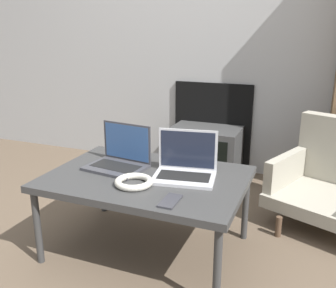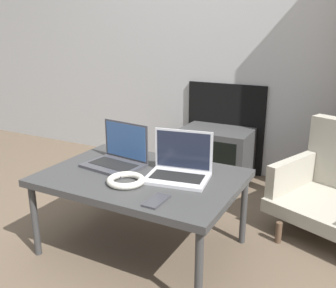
{
  "view_description": "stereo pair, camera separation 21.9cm",
  "coord_description": "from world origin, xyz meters",
  "px_view_note": "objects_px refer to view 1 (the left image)",
  "views": [
    {
      "loc": [
        0.78,
        -1.33,
        1.17
      ],
      "look_at": [
        0.0,
        0.62,
        0.52
      ],
      "focal_mm": 40.0,
      "sensor_mm": 36.0,
      "label": 1
    },
    {
      "loc": [
        0.98,
        -1.24,
        1.17
      ],
      "look_at": [
        0.0,
        0.62,
        0.52
      ],
      "focal_mm": 40.0,
      "sensor_mm": 36.0,
      "label": 2
    }
  ],
  "objects_px": {
    "laptop_right": "(185,167)",
    "tv": "(205,152)",
    "headphones": "(134,182)",
    "laptop_left": "(120,158)",
    "phone": "(170,201)"
  },
  "relations": [
    {
      "from": "laptop_right",
      "to": "phone",
      "type": "height_order",
      "value": "laptop_right"
    },
    {
      "from": "headphones",
      "to": "tv",
      "type": "xyz_separation_m",
      "value": [
        -0.02,
        1.31,
        -0.25
      ]
    },
    {
      "from": "laptop_right",
      "to": "phone",
      "type": "bearing_deg",
      "value": -92.22
    },
    {
      "from": "laptop_left",
      "to": "phone",
      "type": "bearing_deg",
      "value": -29.25
    },
    {
      "from": "laptop_right",
      "to": "tv",
      "type": "distance_m",
      "value": 1.17
    },
    {
      "from": "laptop_right",
      "to": "headphones",
      "type": "distance_m",
      "value": 0.28
    },
    {
      "from": "headphones",
      "to": "tv",
      "type": "bearing_deg",
      "value": 90.85
    },
    {
      "from": "laptop_left",
      "to": "headphones",
      "type": "xyz_separation_m",
      "value": [
        0.19,
        -0.2,
        -0.04
      ]
    },
    {
      "from": "laptop_left",
      "to": "tv",
      "type": "height_order",
      "value": "laptop_left"
    },
    {
      "from": "laptop_left",
      "to": "tv",
      "type": "relative_size",
      "value": 0.61
    },
    {
      "from": "laptop_right",
      "to": "tv",
      "type": "relative_size",
      "value": 0.62
    },
    {
      "from": "laptop_right",
      "to": "phone",
      "type": "xyz_separation_m",
      "value": [
        0.04,
        -0.31,
        -0.05
      ]
    },
    {
      "from": "laptop_left",
      "to": "laptop_right",
      "type": "height_order",
      "value": "same"
    },
    {
      "from": "laptop_right",
      "to": "tv",
      "type": "height_order",
      "value": "laptop_right"
    },
    {
      "from": "laptop_right",
      "to": "laptop_left",
      "type": "bearing_deg",
      "value": 170.56
    }
  ]
}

